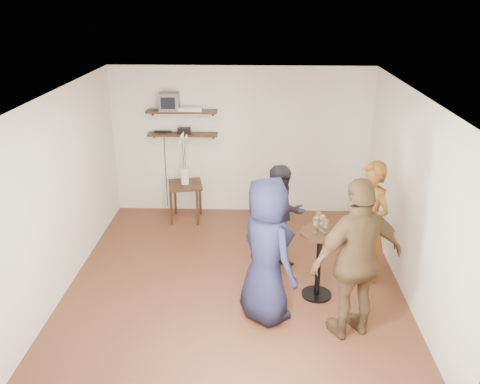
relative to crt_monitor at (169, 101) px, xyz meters
name	(u,v)px	position (x,y,z in m)	size (l,w,h in m)	color
room	(234,195)	(1.20, -2.38, -0.72)	(4.58, 5.08, 2.68)	#462216
shelf_upper	(182,111)	(0.20, 0.00, -0.17)	(1.20, 0.25, 0.04)	black
shelf_lower	(183,134)	(0.20, 0.00, -0.57)	(1.20, 0.25, 0.04)	black
crt_monitor	(169,101)	(0.00, 0.00, 0.00)	(0.32, 0.30, 0.30)	#59595B
dvd_deck	(191,109)	(0.36, 0.00, -0.12)	(0.40, 0.24, 0.06)	silver
radio	(184,131)	(0.23, 0.00, -0.50)	(0.22, 0.10, 0.10)	black
power_strip	(163,132)	(-0.14, 0.05, -0.54)	(0.30, 0.05, 0.03)	black
side_table	(186,190)	(0.26, -0.34, -1.46)	(0.66, 0.66, 0.67)	black
vase_lilies	(185,167)	(0.26, -0.34, -1.05)	(0.19, 0.19, 0.95)	silver
drinks_table	(319,255)	(2.30, -2.67, -1.42)	(0.51, 0.51, 0.94)	black
wine_glass_fl	(316,222)	(2.23, -2.71, -0.94)	(0.07, 0.07, 0.21)	silver
wine_glass_fr	(326,224)	(2.35, -2.72, -0.96)	(0.06, 0.06, 0.19)	silver
wine_glass_bl	(319,218)	(2.27, -2.60, -0.93)	(0.07, 0.07, 0.22)	silver
wine_glass_br	(322,221)	(2.31, -2.66, -0.94)	(0.07, 0.07, 0.21)	silver
person_plaid	(369,223)	(3.00, -2.22, -1.16)	(0.62, 0.41, 1.71)	red
person_dark	(281,219)	(1.84, -1.98, -1.24)	(0.76, 0.59, 1.56)	black
person_navy	(267,251)	(1.62, -3.15, -1.11)	(0.88, 0.58, 1.81)	#161832
person_brown	(357,260)	(2.62, -3.44, -1.05)	(1.13, 0.47, 1.93)	#4E3821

